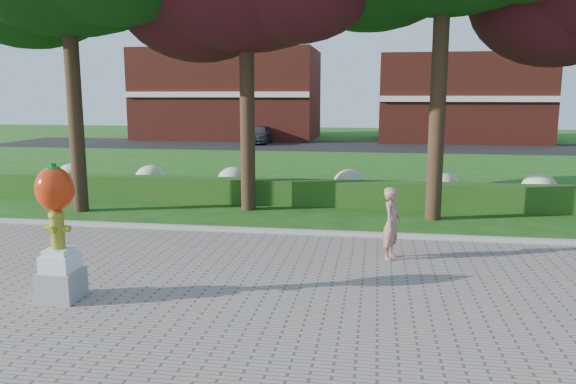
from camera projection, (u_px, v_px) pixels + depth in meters
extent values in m
plane|color=#164D13|center=(279.00, 272.00, 11.19)|extent=(100.00, 100.00, 0.00)
cube|color=gray|center=(226.00, 366.00, 7.30)|extent=(40.00, 14.00, 0.04)
cube|color=#ADADA5|center=(299.00, 233.00, 14.10)|extent=(40.00, 0.18, 0.15)
cube|color=#1E4313|center=(316.00, 193.00, 17.94)|extent=(24.00, 0.70, 0.80)
ellipsoid|color=#BBBF91|center=(72.00, 177.00, 20.27)|extent=(1.10, 1.10, 0.99)
ellipsoid|color=#BBBF91|center=(151.00, 179.00, 19.81)|extent=(1.10, 1.10, 0.99)
ellipsoid|color=#BBBF91|center=(233.00, 181.00, 19.35)|extent=(1.10, 1.10, 0.99)
ellipsoid|color=#BBBF91|center=(349.00, 184.00, 18.73)|extent=(1.10, 1.10, 0.99)
ellipsoid|color=#BBBF91|center=(442.00, 186.00, 18.27)|extent=(1.10, 1.10, 0.99)
ellipsoid|color=#BBBF91|center=(539.00, 189.00, 17.81)|extent=(1.10, 1.10, 0.99)
cube|color=black|center=(349.00, 146.00, 38.44)|extent=(50.00, 8.00, 0.02)
cube|color=maroon|center=(229.00, 94.00, 45.22)|extent=(14.00, 8.00, 7.00)
cube|color=maroon|center=(460.00, 98.00, 42.50)|extent=(12.00, 8.00, 6.40)
cylinder|color=black|center=(74.00, 99.00, 16.56)|extent=(0.44, 0.44, 6.72)
cylinder|color=black|center=(247.00, 109.00, 16.81)|extent=(0.44, 0.44, 6.16)
cylinder|color=black|center=(438.00, 89.00, 15.38)|extent=(0.44, 0.44, 7.28)
cube|color=gray|center=(61.00, 285.00, 9.57)|extent=(0.64, 0.64, 0.51)
cube|color=silver|center=(60.00, 262.00, 9.50)|extent=(0.51, 0.51, 0.29)
cube|color=silver|center=(59.00, 251.00, 9.47)|extent=(0.41, 0.41, 0.10)
cylinder|color=olive|center=(58.00, 232.00, 9.41)|extent=(0.23, 0.23, 0.57)
ellipsoid|color=olive|center=(56.00, 215.00, 9.36)|extent=(0.27, 0.27, 0.19)
cylinder|color=olive|center=(48.00, 228.00, 9.43)|extent=(0.12, 0.11, 0.11)
cylinder|color=olive|center=(66.00, 229.00, 9.38)|extent=(0.12, 0.11, 0.11)
cylinder|color=olive|center=(52.00, 230.00, 9.25)|extent=(0.12, 0.12, 0.12)
cylinder|color=olive|center=(56.00, 210.00, 9.35)|extent=(0.08, 0.08, 0.05)
ellipsoid|color=red|center=(54.00, 189.00, 9.29)|extent=(0.64, 0.58, 0.75)
ellipsoid|color=red|center=(44.00, 190.00, 9.32)|extent=(0.32, 0.32, 0.47)
ellipsoid|color=red|center=(65.00, 191.00, 9.26)|extent=(0.32, 0.32, 0.47)
cylinder|color=#155E17|center=(53.00, 167.00, 9.22)|extent=(0.10, 0.10, 0.12)
ellipsoid|color=#155E17|center=(53.00, 169.00, 9.23)|extent=(0.25, 0.25, 0.08)
imported|color=#9F6E5B|center=(392.00, 223.00, 11.88)|extent=(0.52, 0.65, 1.54)
imported|color=#42464A|center=(259.00, 134.00, 40.33)|extent=(1.63, 3.89, 1.31)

